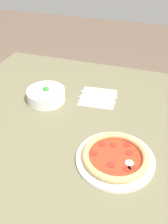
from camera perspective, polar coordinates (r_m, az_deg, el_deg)
name	(u,v)px	position (r m, az deg, el deg)	size (l,w,h in m)	color
ground_plane	(62,211)	(1.70, -5.11, -21.70)	(8.00, 8.00, 0.00)	brown
dining_table	(54,134)	(1.19, -6.79, -5.11)	(1.22, 1.10, 0.74)	#706B4C
pizza	(115,157)	(0.94, 7.18, -10.16)	(0.29, 0.29, 0.04)	white
bowl	(46,94)	(1.25, -8.67, 4.04)	(0.19, 0.19, 0.08)	white
napkin	(98,98)	(1.27, 3.23, 3.33)	(0.19, 0.19, 0.00)	white
fork	(97,100)	(1.25, 3.01, 2.83)	(0.02, 0.19, 0.00)	silver
knife	(101,95)	(1.29, 3.86, 3.90)	(0.02, 0.20, 0.01)	silver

